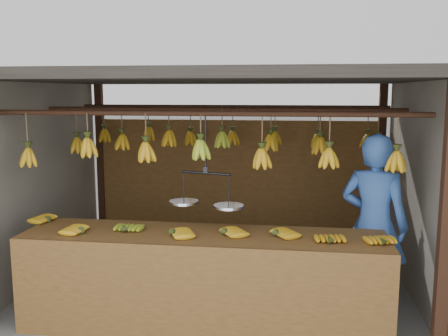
# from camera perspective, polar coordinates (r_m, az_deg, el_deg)

# --- Properties ---
(ground) EXTENTS (80.00, 80.00, 0.00)m
(ground) POSITION_cam_1_polar(r_m,az_deg,el_deg) (5.96, -0.40, -12.90)
(ground) COLOR #5B5B57
(stall) EXTENTS (4.30, 3.30, 2.40)m
(stall) POSITION_cam_1_polar(r_m,az_deg,el_deg) (5.87, 0.04, 6.53)
(stall) COLOR black
(stall) RESTS_ON ground
(counter) EXTENTS (3.44, 0.77, 0.96)m
(counter) POSITION_cam_1_polar(r_m,az_deg,el_deg) (4.58, -2.69, -10.31)
(counter) COLOR brown
(counter) RESTS_ON ground
(hanging_bananas) EXTENTS (3.65, 2.23, 0.39)m
(hanging_bananas) POSITION_cam_1_polar(r_m,az_deg,el_deg) (5.57, -0.44, 2.73)
(hanging_bananas) COLOR #B98313
(hanging_bananas) RESTS_ON ground
(balance_scale) EXTENTS (0.71, 0.39, 0.86)m
(balance_scale) POSITION_cam_1_polar(r_m,az_deg,el_deg) (4.66, -2.09, -3.61)
(balance_scale) COLOR black
(balance_scale) RESTS_ON ground
(vendor) EXTENTS (0.78, 0.66, 1.81)m
(vendor) POSITION_cam_1_polar(r_m,az_deg,el_deg) (5.12, 16.73, -6.29)
(vendor) COLOR #3359A5
(vendor) RESTS_ON ground
(bag_bundles) EXTENTS (0.08, 0.26, 1.20)m
(bag_bundles) POSITION_cam_1_polar(r_m,az_deg,el_deg) (7.03, 17.08, -1.38)
(bag_bundles) COLOR red
(bag_bundles) RESTS_ON ground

